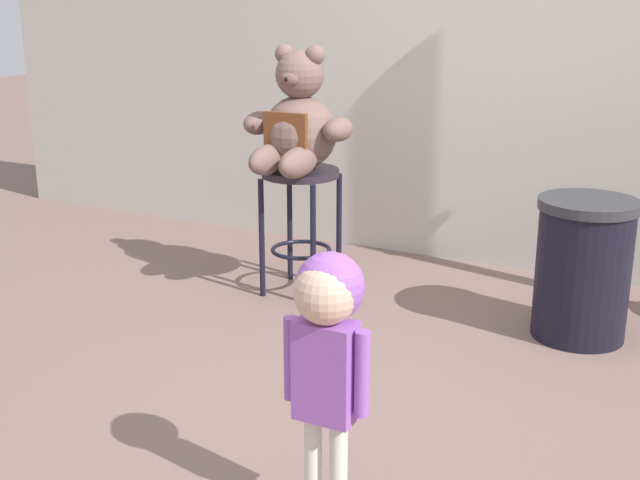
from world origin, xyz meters
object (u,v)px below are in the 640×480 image
Objects in this scene: trash_bin at (583,269)px; bar_stool_with_teddy at (301,203)px; teddy_bear at (297,125)px; child_walking at (327,333)px.

bar_stool_with_teddy is at bearing -177.59° from trash_bin.
teddy_bear reaches higher than bar_stool_with_teddy.
child_walking is at bearing -102.90° from trash_bin.
trash_bin is at bearing -99.42° from child_walking.
bar_stool_with_teddy is 1.07× the size of teddy_bear.
teddy_bear reaches higher than child_walking.
bar_stool_with_teddy is at bearing -56.11° from child_walking.
teddy_bear is 0.73× the size of child_walking.
teddy_bear is 2.18m from child_walking.
bar_stool_with_teddy is 2.19m from child_walking.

